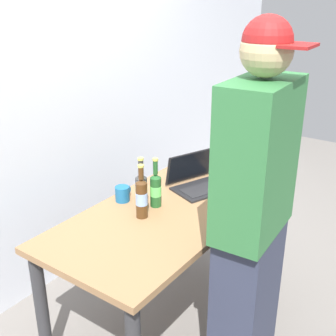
{
  "coord_description": "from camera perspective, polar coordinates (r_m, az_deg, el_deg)",
  "views": [
    {
      "loc": [
        -1.71,
        -1.26,
        1.88
      ],
      "look_at": [
        0.05,
        0.0,
        0.98
      ],
      "focal_mm": 46.33,
      "sensor_mm": 36.0,
      "label": 1
    }
  ],
  "objects": [
    {
      "name": "ground_plane",
      "position": [
        2.83,
        -0.68,
        -19.06
      ],
      "size": [
        8.0,
        8.0,
        0.0
      ],
      "primitive_type": "plane",
      "color": "slate",
      "rests_on": "ground"
    },
    {
      "name": "desk",
      "position": [
        2.47,
        -0.75,
        -8.2
      ],
      "size": [
        1.39,
        0.74,
        0.73
      ],
      "color": "olive",
      "rests_on": "ground"
    },
    {
      "name": "laptop",
      "position": [
        2.71,
        4.01,
        -1.61
      ],
      "size": [
        0.42,
        0.38,
        0.21
      ],
      "color": "black",
      "rests_on": "desk"
    },
    {
      "name": "beer_bottle_green",
      "position": [
        2.44,
        -1.63,
        -2.75
      ],
      "size": [
        0.06,
        0.06,
        0.29
      ],
      "color": "#1E5123",
      "rests_on": "desk"
    },
    {
      "name": "beer_bottle_dark",
      "position": [
        2.32,
        -3.5,
        -3.81
      ],
      "size": [
        0.06,
        0.06,
        0.3
      ],
      "color": "#472B14",
      "rests_on": "desk"
    },
    {
      "name": "beer_bottle_brown",
      "position": [
        2.44,
        -3.53,
        -2.77
      ],
      "size": [
        0.07,
        0.07,
        0.3
      ],
      "color": "#333333",
      "rests_on": "desk"
    },
    {
      "name": "person_figure",
      "position": [
        2.02,
        11.03,
        -6.73
      ],
      "size": [
        0.47,
        0.32,
        1.79
      ],
      "color": "#2D3347",
      "rests_on": "ground"
    },
    {
      "name": "coffee_mug",
      "position": [
        2.54,
        -5.98,
        -3.37
      ],
      "size": [
        0.12,
        0.08,
        0.09
      ],
      "color": "#19598C",
      "rests_on": "desk"
    },
    {
      "name": "back_wall",
      "position": [
        2.81,
        -15.92,
        9.73
      ],
      "size": [
        6.0,
        0.1,
        2.6
      ],
      "primitive_type": "cube",
      "color": "silver",
      "rests_on": "ground"
    }
  ]
}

